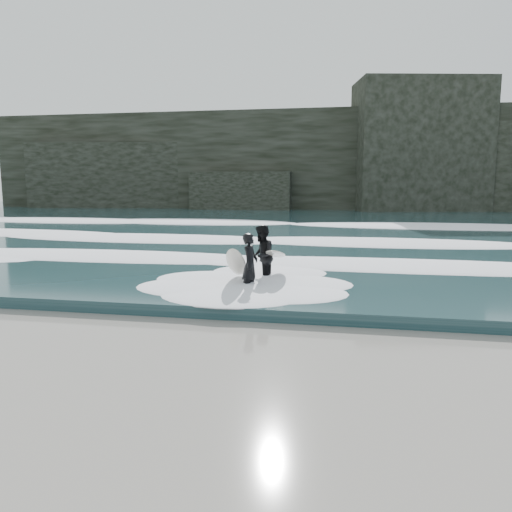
# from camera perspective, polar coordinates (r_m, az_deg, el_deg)

# --- Properties ---
(ground) EXTENTS (120.00, 120.00, 0.00)m
(ground) POSITION_cam_1_polar(r_m,az_deg,el_deg) (8.58, -9.37, -12.72)
(ground) COLOR olive
(ground) RESTS_ON ground
(sea) EXTENTS (90.00, 52.00, 0.30)m
(sea) POSITION_cam_1_polar(r_m,az_deg,el_deg) (36.71, 6.39, 3.91)
(sea) COLOR #1D3A3E
(sea) RESTS_ON ground
(headland) EXTENTS (70.00, 9.00, 10.00)m
(headland) POSITION_cam_1_polar(r_m,az_deg,el_deg) (53.59, 7.93, 10.52)
(headland) COLOR black
(headland) RESTS_ON ground
(foam_near) EXTENTS (60.00, 3.20, 0.20)m
(foam_near) POSITION_cam_1_polar(r_m,az_deg,el_deg) (16.94, 1.10, -0.60)
(foam_near) COLOR white
(foam_near) RESTS_ON sea
(foam_mid) EXTENTS (60.00, 4.00, 0.24)m
(foam_mid) POSITION_cam_1_polar(r_m,az_deg,el_deg) (23.81, 3.95, 2.09)
(foam_mid) COLOR white
(foam_mid) RESTS_ON sea
(foam_far) EXTENTS (60.00, 4.80, 0.30)m
(foam_far) POSITION_cam_1_polar(r_m,az_deg,el_deg) (32.72, 5.85, 3.88)
(foam_far) COLOR white
(foam_far) RESTS_ON sea
(surfer_left) EXTENTS (0.99, 1.73, 1.70)m
(surfer_left) POSITION_cam_1_polar(r_m,az_deg,el_deg) (13.58, -0.98, -0.93)
(surfer_left) COLOR black
(surfer_left) RESTS_ON ground
(surfer_right) EXTENTS (1.09, 2.01, 1.83)m
(surfer_right) POSITION_cam_1_polar(r_m,az_deg,el_deg) (14.63, 0.79, 0.02)
(surfer_right) COLOR black
(surfer_right) RESTS_ON ground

